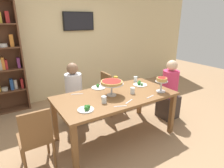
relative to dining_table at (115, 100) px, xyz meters
The scene contains 22 objects.
ground_plane 0.66m from the dining_table, ahead, with size 12.00×12.00×0.00m, color #9E7A56.
rear_partition 2.32m from the dining_table, 90.00° to the left, with size 8.00×0.12×2.80m, color beige.
dining_table is the anchor object (origin of this frame).
television 2.42m from the dining_table, 80.74° to the left, with size 0.76×0.05×0.42m.
diner_head_east 1.26m from the dining_table, ahead, with size 0.34×0.34×1.15m.
diner_far_left 0.88m from the dining_table, 116.67° to the left, with size 0.34×0.34×1.15m.
chair_head_west 1.25m from the dining_table, behind, with size 0.40×0.40×0.87m.
chair_far_right 0.86m from the dining_table, 62.99° to the left, with size 0.40×0.40×0.87m.
deep_dish_pizza_stand 0.28m from the dining_table, 161.52° to the left, with size 0.36×0.36×0.23m.
personal_pizza_stand 0.80m from the dining_table, 21.47° to the right, with size 0.20×0.20×0.24m.
salad_plate_near_diner 0.66m from the dining_table, 158.67° to the right, with size 0.22×0.22×0.07m.
salad_plate_far_diner 0.64m from the dining_table, 13.36° to the left, with size 0.25×0.25×0.07m.
salad_plate_spare 0.44m from the dining_table, 100.24° to the left, with size 0.24×0.24×0.07m.
beer_glass_amber_tall 0.52m from the dining_table, 56.29° to the left, with size 0.08×0.08×0.15m, color gold.
water_glass_clear_near 0.36m from the dining_table, 151.67° to the right, with size 0.07×0.07×0.10m, color white.
water_glass_clear_far 0.77m from the dining_table, 26.83° to the left, with size 0.07×0.07×0.10m, color white.
water_glass_clear_spare 0.31m from the dining_table, 20.79° to the right, with size 0.07×0.07×0.10m, color white.
cutlery_fork_near 0.61m from the dining_table, 144.89° to the left, with size 0.18×0.02×0.01m, color silver.
cutlery_knife_near 0.54m from the dining_table, 40.80° to the right, with size 0.18×0.02×0.01m, color silver.
cutlery_fork_far 0.33m from the dining_table, 85.67° to the right, with size 0.18×0.02×0.01m, color silver.
cutlery_knife_far 0.36m from the dining_table, 60.23° to the left, with size 0.18×0.02×0.01m, color silver.
cutlery_spare_fork 0.42m from the dining_table, 114.38° to the right, with size 0.18×0.02×0.01m, color silver.
Camera 1 is at (-1.52, -2.29, 1.87)m, focal length 30.49 mm.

